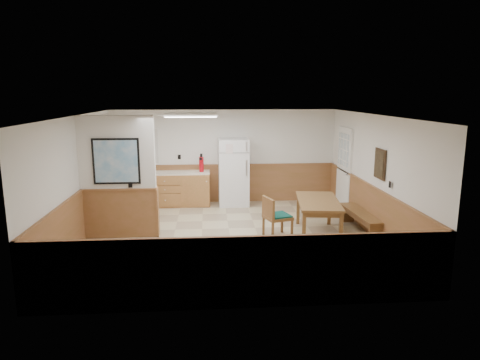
{
  "coord_description": "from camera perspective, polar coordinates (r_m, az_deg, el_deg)",
  "views": [
    {
      "loc": [
        -0.43,
        -8.43,
        2.93
      ],
      "look_at": [
        0.24,
        0.4,
        1.12
      ],
      "focal_mm": 32.0,
      "sensor_mm": 36.0,
      "label": 1
    }
  ],
  "objects": [
    {
      "name": "ground",
      "position": [
        8.93,
        -1.33,
        -7.61
      ],
      "size": [
        6.0,
        6.0,
        0.0
      ],
      "primitive_type": "plane",
      "color": "#C7B68F",
      "rests_on": "ground"
    },
    {
      "name": "kitchen_window",
      "position": [
        11.61,
        -12.59,
        4.43
      ],
      "size": [
        0.8,
        0.04,
        1.0
      ],
      "color": "white",
      "rests_on": "back_wall"
    },
    {
      "name": "wainscot_left",
      "position": [
        9.14,
        -20.42,
        -4.63
      ],
      "size": [
        0.04,
        6.0,
        1.0
      ],
      "primitive_type": "cube",
      "color": "#9A5F3D",
      "rests_on": "ground"
    },
    {
      "name": "wall_painting",
      "position": [
        8.92,
        18.14,
        2.06
      ],
      "size": [
        0.04,
        0.5,
        0.6
      ],
      "color": "#342415",
      "rests_on": "right_wall"
    },
    {
      "name": "dining_chair",
      "position": [
        8.8,
        4.5,
        -4.57
      ],
      "size": [
        0.81,
        0.66,
        0.85
      ],
      "rotation": [
        0.0,
        0.0,
        0.31
      ],
      "color": "brown",
      "rests_on": "ground"
    },
    {
      "name": "wainscot_back",
      "position": [
        11.67,
        -2.11,
        -0.5
      ],
      "size": [
        6.0,
        0.04,
        1.0
      ],
      "primitive_type": "cube",
      "color": "#9A5F3D",
      "rests_on": "ground"
    },
    {
      "name": "back_wall",
      "position": [
        11.56,
        -2.14,
        3.16
      ],
      "size": [
        6.0,
        0.02,
        2.5
      ],
      "primitive_type": "cube",
      "color": "white",
      "rests_on": "ground"
    },
    {
      "name": "kitchen_counter",
      "position": [
        11.41,
        -8.12,
        -1.09
      ],
      "size": [
        2.2,
        0.61,
        1.0
      ],
      "color": "#B36E3F",
      "rests_on": "ground"
    },
    {
      "name": "wainscot_right",
      "position": [
        9.41,
        17.13,
        -3.96
      ],
      "size": [
        0.04,
        6.0,
        1.0
      ],
      "primitive_type": "cube",
      "color": "#9A5F3D",
      "rests_on": "ground"
    },
    {
      "name": "ceiling",
      "position": [
        8.45,
        -1.41,
        8.62
      ],
      "size": [
        6.0,
        6.0,
        0.02
      ],
      "primitive_type": "cube",
      "color": "silver",
      "rests_on": "back_wall"
    },
    {
      "name": "refrigerator",
      "position": [
        11.27,
        -0.87,
        1.05
      ],
      "size": [
        0.79,
        0.73,
        1.76
      ],
      "rotation": [
        0.0,
        0.0,
        0.02
      ],
      "color": "white",
      "rests_on": "ground"
    },
    {
      "name": "dining_table",
      "position": [
        9.03,
        10.39,
        -3.25
      ],
      "size": [
        1.04,
        1.74,
        0.75
      ],
      "rotation": [
        0.0,
        0.0,
        -0.14
      ],
      "color": "brown",
      "rests_on": "ground"
    },
    {
      "name": "partition_wall",
      "position": [
        8.98,
        -15.93,
        0.19
      ],
      "size": [
        1.5,
        0.2,
        2.5
      ],
      "color": "white",
      "rests_on": "ground"
    },
    {
      "name": "fire_extinguisher",
      "position": [
        11.23,
        -5.17,
        2.16
      ],
      "size": [
        0.14,
        0.14,
        0.48
      ],
      "rotation": [
        0.0,
        0.0,
        0.22
      ],
      "color": "#B30914",
      "rests_on": "kitchen_counter"
    },
    {
      "name": "soap_bottle",
      "position": [
        11.42,
        -12.67,
        1.58
      ],
      "size": [
        0.07,
        0.07,
        0.23
      ],
      "primitive_type": "cylinder",
      "rotation": [
        0.0,
        0.0,
        -0.01
      ],
      "color": "green",
      "rests_on": "kitchen_counter"
    },
    {
      "name": "dining_bench",
      "position": [
        9.48,
        15.84,
        -4.74
      ],
      "size": [
        0.46,
        1.66,
        0.45
      ],
      "rotation": [
        0.0,
        0.0,
        0.06
      ],
      "color": "brown",
      "rests_on": "ground"
    },
    {
      "name": "fluorescent_fixture",
      "position": [
        9.75,
        -6.56,
        8.61
      ],
      "size": [
        1.2,
        0.3,
        0.09
      ],
      "color": "white",
      "rests_on": "ceiling"
    },
    {
      "name": "right_wall",
      "position": [
        9.25,
        17.52,
        0.53
      ],
      "size": [
        0.02,
        6.0,
        2.5
      ],
      "primitive_type": "cube",
      "color": "white",
      "rests_on": "ground"
    },
    {
      "name": "exterior_door",
      "position": [
        11.03,
        13.68,
        1.4
      ],
      "size": [
        0.07,
        1.02,
        2.15
      ],
      "color": "white",
      "rests_on": "ground"
    },
    {
      "name": "left_wall",
      "position": [
        8.97,
        -20.88,
        -0.02
      ],
      "size": [
        0.02,
        6.0,
        2.5
      ],
      "primitive_type": "cube",
      "color": "white",
      "rests_on": "ground"
    }
  ]
}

